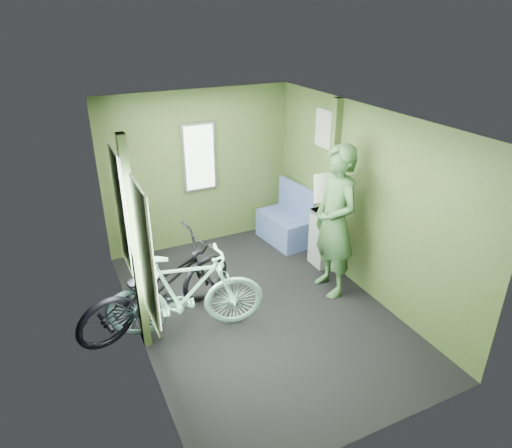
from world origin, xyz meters
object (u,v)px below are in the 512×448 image
Objects in this scene: waste_box at (322,238)px; bench_seat at (285,225)px; passenger at (335,222)px; bicycle_black at (163,323)px; bicycle_mint at (189,332)px.

bench_seat is at bearing 97.79° from waste_box.
passenger is 0.85m from waste_box.
bicycle_black is 2.58m from bench_seat.
bicycle_mint is 0.90× the size of passenger.
bicycle_black is at bearing -158.45° from bench_seat.
waste_box is at bearing 160.49° from passenger.
bench_seat reaches higher than bicycle_black.
bicycle_black is 2.35m from passenger.
bicycle_black reaches higher than bicycle_mint.
waste_box is (2.38, 0.36, 0.40)m from bicycle_black.
bicycle_black is at bearing -93.36° from passenger.
passenger is 1.60m from bench_seat.
passenger is (2.13, -0.24, 0.96)m from bicycle_black.
bicycle_black is 2.39× the size of waste_box.
waste_box is 0.89× the size of bench_seat.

